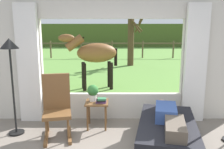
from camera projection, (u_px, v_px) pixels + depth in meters
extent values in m
cube|color=beige|center=(15.00, 60.00, 4.84)|extent=(1.15, 0.12, 2.55)
cube|color=beige|center=(209.00, 60.00, 4.85)|extent=(1.15, 0.12, 2.55)
cube|color=beige|center=(112.00, 106.00, 5.04)|extent=(2.90, 0.12, 0.55)
cube|color=beige|center=(112.00, 7.00, 4.64)|extent=(2.90, 0.12, 0.45)
cube|color=silver|center=(29.00, 64.00, 4.72)|extent=(0.44, 0.10, 2.40)
cube|color=silver|center=(195.00, 64.00, 4.73)|extent=(0.44, 0.10, 2.40)
cube|color=#568438|center=(112.00, 57.00, 15.79)|extent=(36.00, 21.68, 0.02)
cube|color=#465725|center=(112.00, 35.00, 25.21)|extent=(36.00, 2.00, 2.40)
cube|color=black|center=(167.00, 139.00, 3.86)|extent=(1.13, 1.70, 0.24)
cube|color=black|center=(167.00, 127.00, 3.82)|extent=(1.22, 1.85, 0.18)
cube|color=#334C8C|center=(166.00, 112.00, 3.92)|extent=(0.45, 0.66, 0.22)
cube|color=#4C4238|center=(175.00, 128.00, 3.35)|extent=(0.41, 0.72, 0.18)
sphere|color=tan|center=(161.00, 105.00, 4.30)|extent=(0.20, 0.20, 0.20)
cube|color=brown|center=(57.00, 114.00, 4.08)|extent=(0.57, 0.57, 0.06)
cube|color=brown|center=(56.00, 92.00, 4.22)|extent=(0.48, 0.16, 0.68)
cube|color=brown|center=(47.00, 137.00, 4.12)|extent=(0.20, 0.68, 0.06)
cube|color=brown|center=(70.00, 135.00, 4.20)|extent=(0.20, 0.68, 0.06)
cylinder|color=brown|center=(46.00, 130.00, 3.91)|extent=(0.04, 0.04, 0.38)
cylinder|color=brown|center=(68.00, 128.00, 3.98)|extent=(0.04, 0.04, 0.38)
cylinder|color=brown|center=(48.00, 122.00, 4.26)|extent=(0.04, 0.04, 0.38)
cylinder|color=brown|center=(68.00, 120.00, 4.33)|extent=(0.04, 0.04, 0.38)
cube|color=brown|center=(97.00, 102.00, 4.51)|extent=(0.44, 0.44, 0.03)
cylinder|color=brown|center=(88.00, 118.00, 4.40)|extent=(0.04, 0.04, 0.49)
cylinder|color=brown|center=(106.00, 118.00, 4.40)|extent=(0.04, 0.04, 0.49)
cylinder|color=brown|center=(89.00, 112.00, 4.73)|extent=(0.04, 0.04, 0.49)
cylinder|color=brown|center=(106.00, 112.00, 4.73)|extent=(0.04, 0.04, 0.49)
cylinder|color=silver|center=(93.00, 98.00, 4.56)|extent=(0.14, 0.14, 0.12)
sphere|color=#2D6B2D|center=(93.00, 90.00, 4.53)|extent=(0.22, 0.22, 0.22)
cube|color=#59336B|center=(101.00, 102.00, 4.45)|extent=(0.20, 0.13, 0.03)
cube|color=black|center=(101.00, 101.00, 4.44)|extent=(0.19, 0.15, 0.03)
cube|color=#337247|center=(102.00, 99.00, 4.43)|extent=(0.17, 0.14, 0.03)
cylinder|color=black|center=(17.00, 132.00, 4.33)|extent=(0.28, 0.28, 0.03)
cylinder|color=black|center=(13.00, 92.00, 4.18)|extent=(0.04, 0.04, 1.57)
cone|color=black|center=(9.00, 43.00, 4.01)|extent=(0.32, 0.32, 0.18)
ellipsoid|color=brown|center=(97.00, 53.00, 7.25)|extent=(1.33, 0.82, 0.60)
cylinder|color=brown|center=(74.00, 43.00, 7.04)|extent=(0.64, 0.39, 0.53)
ellipsoid|color=brown|center=(66.00, 38.00, 6.96)|extent=(0.51, 0.30, 0.24)
cube|color=black|center=(77.00, 42.00, 7.05)|extent=(0.44, 0.17, 0.32)
cylinder|color=black|center=(116.00, 57.00, 7.41)|extent=(0.12, 0.12, 0.55)
cylinder|color=black|center=(84.00, 77.00, 7.14)|extent=(0.11, 0.11, 0.85)
cylinder|color=black|center=(83.00, 75.00, 7.45)|extent=(0.11, 0.11, 0.85)
cylinder|color=black|center=(111.00, 76.00, 7.33)|extent=(0.11, 0.11, 0.85)
cylinder|color=black|center=(109.00, 74.00, 7.63)|extent=(0.11, 0.11, 0.85)
cylinder|color=#4C3823|center=(131.00, 41.00, 11.99)|extent=(0.32, 0.32, 2.50)
cylinder|color=#47331E|center=(142.00, 16.00, 11.78)|extent=(0.20, 1.46, 0.78)
cylinder|color=#47331E|center=(137.00, 26.00, 11.61)|extent=(0.67, 0.79, 0.58)
cylinder|color=#47331E|center=(124.00, 13.00, 11.52)|extent=(0.63, 0.99, 0.60)
cylinder|color=#47331E|center=(132.00, 22.00, 11.35)|extent=(0.84, 0.15, 1.10)
cylinder|color=#47331E|center=(140.00, 23.00, 11.97)|extent=(0.47, 1.16, 1.01)
cylinder|color=brown|center=(20.00, 50.00, 15.21)|extent=(0.10, 0.10, 1.10)
cylinder|color=brown|center=(51.00, 50.00, 15.21)|extent=(0.10, 0.10, 1.10)
cylinder|color=brown|center=(81.00, 50.00, 15.22)|extent=(0.10, 0.10, 1.10)
cylinder|color=brown|center=(112.00, 50.00, 15.22)|extent=(0.10, 0.10, 1.10)
cylinder|color=brown|center=(142.00, 50.00, 15.22)|extent=(0.10, 0.10, 1.10)
cylinder|color=brown|center=(173.00, 50.00, 15.22)|extent=(0.10, 0.10, 1.10)
cylinder|color=brown|center=(204.00, 50.00, 15.22)|extent=(0.10, 0.10, 1.10)
cube|color=brown|center=(112.00, 43.00, 15.14)|extent=(16.00, 0.06, 0.08)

